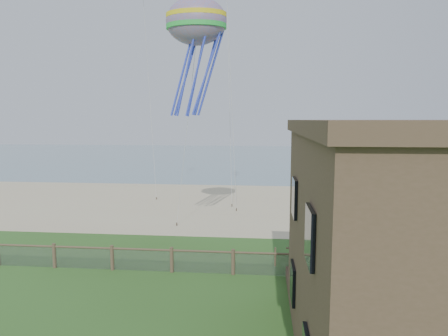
{
  "coord_description": "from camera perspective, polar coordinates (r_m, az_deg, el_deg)",
  "views": [
    {
      "loc": [
        4.37,
        -12.39,
        7.41
      ],
      "look_at": [
        2.36,
        8.0,
        4.92
      ],
      "focal_mm": 32.0,
      "sensor_mm": 36.0,
      "label": 1
    }
  ],
  "objects": [
    {
      "name": "sand_beach",
      "position": [
        35.45,
        -1.59,
        -5.12
      ],
      "size": [
        72.0,
        20.0,
        0.02
      ],
      "primitive_type": "cube",
      "color": "tan",
      "rests_on": "ground"
    },
    {
      "name": "picnic_table",
      "position": [
        17.75,
        15.93,
        -16.69
      ],
      "size": [
        2.12,
        1.85,
        0.75
      ],
      "primitive_type": null,
      "rotation": [
        0.0,
        0.0,
        0.33
      ],
      "color": "#4F392D",
      "rests_on": "ground"
    },
    {
      "name": "ocean",
      "position": [
        78.86,
        2.42,
        1.55
      ],
      "size": [
        160.0,
        68.0,
        0.02
      ],
      "primitive_type": "cube",
      "color": "slate",
      "rests_on": "ground"
    },
    {
      "name": "chainlink_fence",
      "position": [
        20.11,
        -7.47,
        -13.07
      ],
      "size": [
        36.2,
        0.2,
        1.25
      ],
      "primitive_type": null,
      "color": "#483D28",
      "rests_on": "ground"
    },
    {
      "name": "octopus_kite",
      "position": [
        24.44,
        -3.95,
        15.88
      ],
      "size": [
        3.86,
        2.95,
        7.35
      ],
      "primitive_type": null,
      "rotation": [
        0.0,
        0.0,
        0.13
      ],
      "color": "#DE5723"
    }
  ]
}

